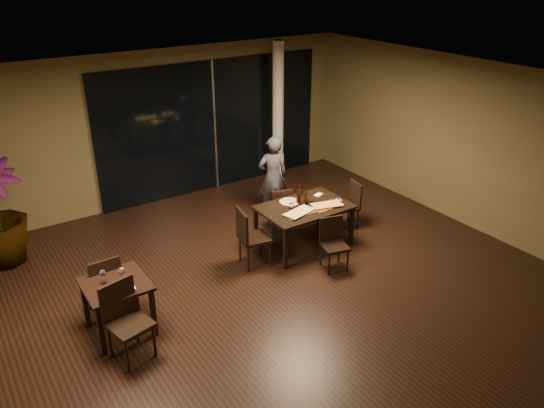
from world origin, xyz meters
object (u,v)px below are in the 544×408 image
at_px(main_table, 304,210).
at_px(chair_main_near, 333,240).
at_px(chair_main_left, 249,235).
at_px(bottle_a, 302,198).
at_px(chair_side_near, 125,316).
at_px(diner, 273,177).
at_px(chair_side_far, 105,283).
at_px(bottle_b, 307,197).
at_px(bottle_c, 299,194).
at_px(chair_main_far, 281,207).
at_px(side_table, 116,291).
at_px(chair_main_right, 350,202).

xyz_separation_m(main_table, chair_main_near, (-0.02, -0.79, -0.21)).
bearing_deg(chair_main_left, bottle_a, -76.63).
distance_m(chair_side_near, diner, 4.35).
height_order(main_table, chair_side_far, chair_side_far).
xyz_separation_m(chair_main_near, bottle_b, (0.09, 0.83, 0.42)).
bearing_deg(main_table, chair_main_left, -178.66).
xyz_separation_m(chair_side_far, chair_side_near, (-0.04, -0.94, 0.05)).
bearing_deg(main_table, chair_side_near, -163.97).
xyz_separation_m(chair_side_far, bottle_b, (3.49, 0.09, 0.37)).
bearing_deg(bottle_c, main_table, -82.95).
relative_size(chair_main_far, diner, 0.54).
relative_size(chair_main_far, chair_main_near, 1.01).
xyz_separation_m(bottle_a, bottle_c, (0.00, 0.11, 0.02)).
relative_size(main_table, chair_side_near, 1.48).
distance_m(bottle_a, bottle_c, 0.11).
distance_m(chair_main_near, diner, 2.12).
bearing_deg(chair_side_near, chair_main_far, 12.60).
height_order(side_table, chair_main_near, chair_main_near).
xyz_separation_m(chair_main_right, diner, (-0.89, 1.18, 0.30)).
relative_size(diner, bottle_a, 5.32).
distance_m(chair_main_near, bottle_a, 0.93).
bearing_deg(chair_side_far, bottle_a, 179.79).
xyz_separation_m(chair_main_near, chair_main_right, (1.14, 0.90, 0.02)).
bearing_deg(chair_main_near, chair_side_far, -177.02).
bearing_deg(chair_side_far, diner, -161.49).
bearing_deg(chair_main_right, main_table, -71.90).
bearing_deg(chair_main_near, chair_main_left, 159.80).
height_order(chair_main_far, chair_main_left, chair_main_left).
bearing_deg(diner, bottle_a, 94.16).
xyz_separation_m(chair_main_far, chair_side_near, (-3.44, -1.65, 0.09)).
relative_size(chair_main_far, bottle_b, 3.03).
xyz_separation_m(chair_main_left, bottle_b, (1.17, 0.06, 0.34)).
relative_size(chair_main_near, bottle_a, 2.83).
bearing_deg(bottle_a, side_table, -170.99).
distance_m(main_table, chair_side_far, 3.43).
xyz_separation_m(chair_main_near, chair_side_near, (-3.45, -0.21, 0.10)).
height_order(chair_main_right, bottle_a, bottle_a).
xyz_separation_m(chair_main_far, chair_main_near, (0.01, -1.44, -0.01)).
bearing_deg(chair_side_near, main_table, 3.00).
xyz_separation_m(diner, bottle_a, (-0.25, -1.26, 0.11)).
xyz_separation_m(main_table, bottle_c, (-0.02, 0.15, 0.24)).
xyz_separation_m(main_table, diner, (0.23, 1.29, 0.11)).
relative_size(chair_side_far, bottle_a, 3.13).
bearing_deg(main_table, side_table, -171.63).
distance_m(chair_main_left, bottle_b, 1.22).
height_order(chair_main_near, chair_main_left, chair_main_left).
distance_m(side_table, chair_main_left, 2.35).
bearing_deg(diner, main_table, 95.40).
bearing_deg(bottle_c, diner, 77.83).
bearing_deg(chair_main_far, chair_main_near, 107.23).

